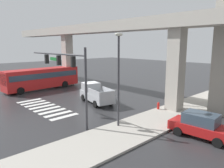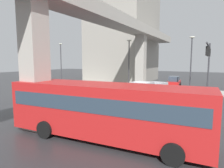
# 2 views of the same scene
# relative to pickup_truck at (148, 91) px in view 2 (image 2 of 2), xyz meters

# --- Properties ---
(ground_plane) EXTENTS (120.00, 120.00, 0.00)m
(ground_plane) POSITION_rel_pickup_truck_xyz_m (-1.90, 0.49, -0.99)
(ground_plane) COLOR #2D2D30
(crosswalk_stripes) EXTENTS (8.25, 2.80, 0.01)m
(crosswalk_stripes) POSITION_rel_pickup_truck_xyz_m (-1.90, -5.15, -0.98)
(crosswalk_stripes) COLOR silver
(crosswalk_stripes) RESTS_ON ground
(elevated_overpass) EXTENTS (49.23, 2.41, 9.09)m
(elevated_overpass) POSITION_rel_pickup_truck_xyz_m (-1.90, 3.62, 6.78)
(elevated_overpass) COLOR #ADA89E
(elevated_overpass) RESTS_ON ground
(office_building) EXTENTS (14.27, 10.73, 31.12)m
(office_building) POSITION_rel_pickup_truck_xyz_m (17.34, 10.69, 14.57)
(office_building) COLOR gray
(office_building) RESTS_ON ground
(sidewalk_east) EXTENTS (4.00, 36.00, 0.15)m
(sidewalk_east) POSITION_rel_pickup_truck_xyz_m (8.20, 2.49, -0.91)
(sidewalk_east) COLOR #ADA89E
(sidewalk_east) RESTS_ON ground
(pickup_truck) EXTENTS (5.39, 2.98, 2.08)m
(pickup_truck) POSITION_rel_pickup_truck_xyz_m (0.00, 0.00, 0.00)
(pickup_truck) COLOR #A8AAAF
(pickup_truck) RESTS_ON ground
(city_bus) EXTENTS (3.18, 10.91, 2.99)m
(city_bus) POSITION_rel_pickup_truck_xyz_m (-11.06, -0.98, 0.73)
(city_bus) COLOR red
(city_bus) RESTS_ON ground
(sedan_red) EXTENTS (4.42, 2.21, 1.72)m
(sedan_red) POSITION_rel_pickup_truck_xyz_m (12.25, -0.42, -0.14)
(sedan_red) COLOR red
(sedan_red) RESTS_ON ground
(traffic_signal_mast) EXTENTS (8.69, 0.32, 6.20)m
(traffic_signal_mast) POSITION_rel_pickup_truck_xyz_m (3.03, -5.43, 3.57)
(traffic_signal_mast) COLOR #38383D
(traffic_signal_mast) RESTS_ON ground
(street_lamp_near_corner) EXTENTS (0.44, 0.70, 7.24)m
(street_lamp_near_corner) POSITION_rel_pickup_truck_xyz_m (7.00, -3.35, 3.57)
(street_lamp_near_corner) COLOR #38383D
(street_lamp_near_corner) RESTS_ON ground
(street_lamp_mid_block) EXTENTS (0.44, 0.70, 7.24)m
(street_lamp_mid_block) POSITION_rel_pickup_truck_xyz_m (7.00, 5.21, 3.57)
(street_lamp_mid_block) COLOR #38383D
(street_lamp_mid_block) RESTS_ON ground
(street_lamp_far_north) EXTENTS (0.44, 0.70, 7.24)m
(street_lamp_far_north) POSITION_rel_pickup_truck_xyz_m (7.00, 18.34, 3.57)
(street_lamp_far_north) COLOR #38383D
(street_lamp_far_north) RESTS_ON ground
(fire_hydrant) EXTENTS (0.24, 0.24, 0.85)m
(fire_hydrant) POSITION_rel_pickup_truck_xyz_m (6.60, 2.57, -0.56)
(fire_hydrant) COLOR red
(fire_hydrant) RESTS_ON ground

